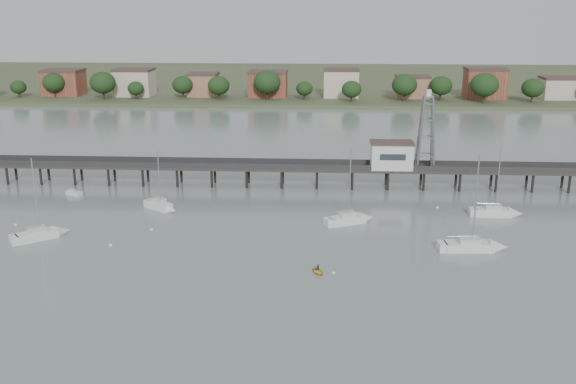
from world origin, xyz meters
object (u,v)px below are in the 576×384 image
at_px(pier, 265,167).
at_px(yellow_dinghy, 318,273).
at_px(sailboat_a, 46,234).
at_px(white_tender, 74,193).
at_px(lattice_tower, 426,133).
at_px(sailboat_c, 354,219).
at_px(sailboat_b, 163,207).
at_px(sailboat_e, 500,212).
at_px(sailboat_d, 480,246).

bearing_deg(pier, yellow_dinghy, -75.57).
relative_size(sailboat_a, white_tender, 3.98).
bearing_deg(lattice_tower, sailboat_a, -153.13).
bearing_deg(pier, sailboat_a, -134.60).
bearing_deg(sailboat_c, sailboat_b, 146.26).
bearing_deg(yellow_dinghy, lattice_tower, 39.75).
bearing_deg(sailboat_a, sailboat_e, -28.12).
distance_m(sailboat_a, sailboat_d, 66.37).
bearing_deg(sailboat_a, sailboat_c, -27.90).
bearing_deg(sailboat_d, lattice_tower, 91.29).
bearing_deg(yellow_dinghy, sailboat_e, 15.08).
bearing_deg(sailboat_e, pier, 159.17).
relative_size(sailboat_a, sailboat_e, 1.00).
bearing_deg(sailboat_d, sailboat_e, 61.66).
bearing_deg(sailboat_e, white_tender, 175.05).
relative_size(sailboat_c, white_tender, 3.93).
relative_size(pier, sailboat_e, 11.05).
bearing_deg(pier, sailboat_e, -21.95).
bearing_deg(sailboat_a, pier, 5.86).
xyz_separation_m(pier, sailboat_c, (16.84, -21.94, -3.15)).
relative_size(lattice_tower, sailboat_b, 1.36).
xyz_separation_m(sailboat_a, sailboat_c, (48.28, 9.95, 0.00)).
xyz_separation_m(sailboat_d, yellow_dinghy, (-23.79, -9.60, -0.63)).
bearing_deg(sailboat_d, sailboat_a, 174.06).
height_order(sailboat_b, sailboat_e, sailboat_e).
bearing_deg(sailboat_a, yellow_dinghy, -54.38).
height_order(sailboat_d, sailboat_e, sailboat_d).
bearing_deg(yellow_dinghy, sailboat_c, 49.93).
relative_size(sailboat_d, white_tender, 4.54).
relative_size(sailboat_a, sailboat_b, 1.19).
relative_size(pier, sailboat_a, 11.03).
height_order(sailboat_d, white_tender, sailboat_d).
relative_size(sailboat_d, sailboat_e, 1.14).
xyz_separation_m(sailboat_b, white_tender, (-19.34, 8.38, -0.27)).
relative_size(sailboat_a, sailboat_c, 1.01).
height_order(white_tender, yellow_dinghy, yellow_dinghy).
distance_m(lattice_tower, sailboat_d, 35.32).
xyz_separation_m(lattice_tower, sailboat_e, (10.71, -17.02, -10.46)).
bearing_deg(sailboat_e, yellow_dinghy, -138.82).
distance_m(sailboat_c, yellow_dinghy, 21.99).
height_order(sailboat_a, white_tender, sailboat_a).
height_order(sailboat_b, yellow_dinghy, sailboat_b).
bearing_deg(white_tender, sailboat_c, 10.25).
bearing_deg(white_tender, sailboat_b, 0.92).
height_order(lattice_tower, sailboat_c, lattice_tower).
distance_m(sailboat_d, yellow_dinghy, 25.66).
height_order(lattice_tower, sailboat_a, lattice_tower).
bearing_deg(sailboat_b, sailboat_e, 34.31).
distance_m(pier, sailboat_c, 27.83).
bearing_deg(yellow_dinghy, white_tender, 118.79).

